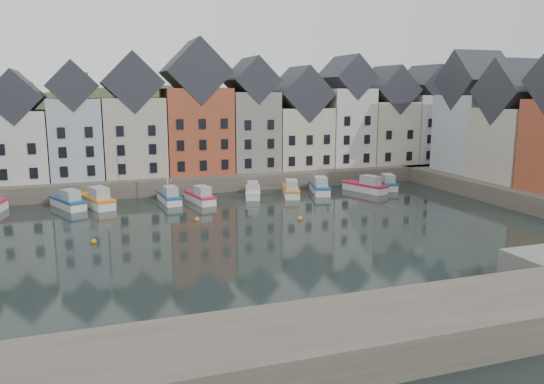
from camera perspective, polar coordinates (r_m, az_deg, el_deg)
name	(u,v)px	position (r m, az deg, el deg)	size (l,w,h in m)	color
ground	(259,238)	(47.65, -1.45, -4.95)	(260.00, 260.00, 0.00)	black
far_quay	(195,177)	(75.95, -8.32, 1.65)	(90.00, 16.00, 2.00)	#4D453B
near_wall	(194,363)	(25.08, -8.35, -17.74)	(50.00, 6.00, 2.00)	#4D453B
hillside	(172,253)	(105.32, -10.72, -6.45)	(153.60, 70.40, 64.00)	#24361B
far_terrace	(219,121)	(73.83, -5.73, 7.60)	(72.37, 8.16, 17.78)	beige
right_terrace	(518,124)	(71.99, 24.98, 6.60)	(8.30, 24.25, 16.36)	#ACB6BE
mooring_buoys	(202,226)	(51.64, -7.49, -3.62)	(20.50, 5.50, 0.50)	orange
boat_b	(69,202)	(63.66, -21.04, -1.00)	(4.25, 6.44, 2.38)	silver
boat_c	(97,200)	(63.30, -18.32, -0.83)	(4.22, 7.08, 2.60)	silver
boat_d	(169,197)	(63.44, -10.98, -0.49)	(2.26, 5.98, 11.20)	silver
boat_e	(200,197)	(62.93, -7.71, -0.53)	(2.85, 6.14, 2.27)	silver
boat_f	(253,192)	(65.77, -2.07, 0.04)	(3.34, 5.98, 2.19)	silver
boat_g	(291,190)	(66.39, 2.07, 0.17)	(3.59, 6.34, 2.33)	silver
boat_h	(320,187)	(68.53, 5.15, 0.50)	(3.59, 6.61, 2.42)	silver
boat_i	(366,186)	(70.06, 10.06, 0.60)	(3.96, 6.61, 2.43)	silver
boat_j	(387,184)	(73.07, 12.22, 0.90)	(3.36, 6.13, 2.25)	silver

